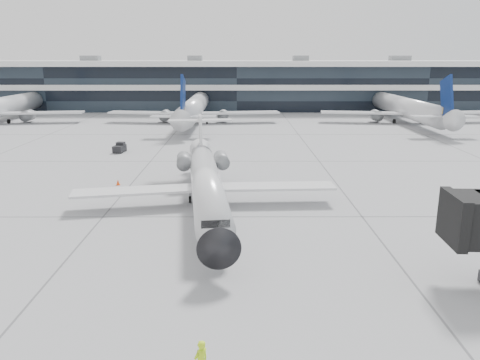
{
  "coord_description": "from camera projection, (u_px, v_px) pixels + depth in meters",
  "views": [
    {
      "loc": [
        0.5,
        -34.12,
        11.88
      ],
      "look_at": [
        0.57,
        1.3,
        2.6
      ],
      "focal_mm": 35.0,
      "sensor_mm": 36.0,
      "label": 1
    }
  ],
  "objects": [
    {
      "name": "regional_jet",
      "position": [
        206.0,
        181.0,
        38.23
      ],
      "size": [
        21.58,
        26.94,
        6.22
      ],
      "rotation": [
        0.0,
        0.0,
        0.12
      ],
      "color": "silver",
      "rests_on": "ground"
    },
    {
      "name": "far_tug",
      "position": [
        120.0,
        148.0,
        60.55
      ],
      "size": [
        1.49,
        2.16,
        1.27
      ],
      "rotation": [
        0.0,
        0.0,
        -0.16
      ],
      "color": "black",
      "rests_on": "ground"
    },
    {
      "name": "bg_jet_left",
      "position": [
        1.0,
        122.0,
        89.14
      ],
      "size": [
        32.0,
        40.0,
        9.6
      ],
      "primitive_type": null,
      "color": "silver",
      "rests_on": "ground"
    },
    {
      "name": "traffic_cone",
      "position": [
        118.0,
        182.0,
        44.98
      ],
      "size": [
        0.4,
        0.4,
        0.55
      ],
      "rotation": [
        0.0,
        0.0,
        -0.07
      ],
      "color": "#F6460C",
      "rests_on": "ground"
    },
    {
      "name": "bg_jet_center",
      "position": [
        195.0,
        122.0,
        89.21
      ],
      "size": [
        32.0,
        40.0,
        9.6
      ],
      "primitive_type": null,
      "color": "silver",
      "rests_on": "ground"
    },
    {
      "name": "terminal",
      "position": [
        237.0,
        87.0,
        114.08
      ],
      "size": [
        170.0,
        22.0,
        10.0
      ],
      "primitive_type": "cube",
      "color": "black",
      "rests_on": "ground"
    },
    {
      "name": "ground",
      "position": [
        233.0,
        217.0,
        36.02
      ],
      "size": [
        220.0,
        220.0,
        0.0
      ],
      "primitive_type": "plane",
      "color": "gray",
      "rests_on": "ground"
    },
    {
      "name": "bg_jet_right",
      "position": [
        404.0,
        122.0,
        89.28
      ],
      "size": [
        32.0,
        40.0,
        9.6
      ],
      "primitive_type": null,
      "color": "silver",
      "rests_on": "ground"
    }
  ]
}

